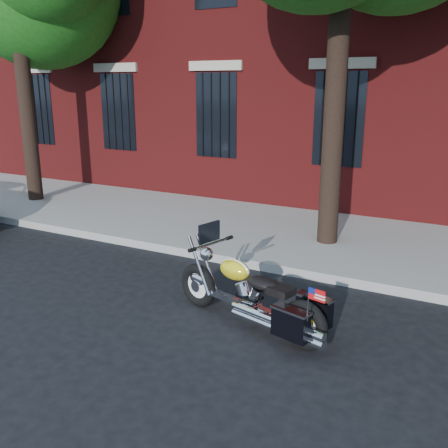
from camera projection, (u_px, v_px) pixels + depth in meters
The scene contains 4 objects.
ground at pixel (230, 302), 6.96m from camera, with size 120.00×120.00×0.00m, color black.
curb at pixel (269, 266), 8.12m from camera, with size 40.00×0.16×0.15m, color gray.
sidewalk at pixel (307, 236), 9.71m from camera, with size 40.00×3.60×0.15m, color gray.
motorcycle at pixel (254, 298), 6.09m from camera, with size 2.29×1.09×1.22m.
Camera 1 is at (2.93, -5.70, 2.94)m, focal length 40.00 mm.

